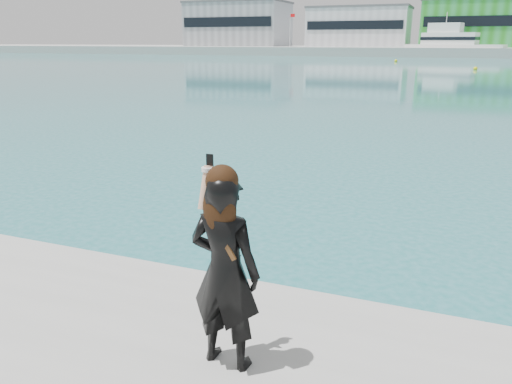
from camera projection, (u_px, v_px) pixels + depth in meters
far_quay at (451, 51)px, 120.63m from camera, size 320.00×40.00×2.00m
warehouse_grey_left at (238, 24)px, 136.07m from camera, size 26.52×16.36×11.50m
warehouse_white at (359, 27)px, 124.84m from camera, size 24.48×15.35×9.50m
warehouse_green at (491, 23)px, 114.22m from camera, size 30.60×16.36×10.50m
flagpole_left at (290, 28)px, 124.24m from camera, size 1.28×0.16×8.00m
motor_yacht at (452, 45)px, 106.88m from camera, size 20.63×10.01×9.28m
buoy_near at (475, 70)px, 61.49m from camera, size 0.50×0.50×0.50m
buoy_far at (396, 62)px, 84.68m from camera, size 0.50×0.50×0.50m
woman at (225, 267)px, 4.10m from camera, size 0.64×0.44×1.80m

